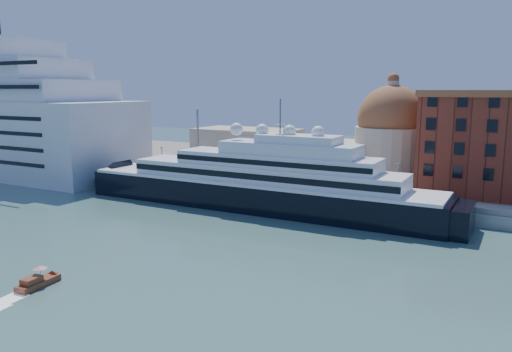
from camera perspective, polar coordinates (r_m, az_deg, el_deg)
The scene contains 9 objects.
ground at distance 90.52m, azimuth -8.14°, elevation -6.50°, with size 400.00×400.00×0.00m, color #38625F.
quay at distance 118.37m, azimuth 1.70°, elevation -1.89°, with size 180.00×10.00×2.50m, color gray.
land at distance 155.53m, azimuth 8.53°, elevation 0.74°, with size 260.00×72.00×2.00m, color slate.
quay_fence at distance 114.09m, azimuth 0.68°, elevation -1.38°, with size 180.00×0.10×1.20m, color slate.
superyacht at distance 108.72m, azimuth -1.45°, elevation -1.07°, with size 91.81×12.73×27.44m.
service_barge at distance 143.35m, azimuth -20.98°, elevation -0.65°, with size 12.99×4.88×2.88m.
water_taxi at distance 72.05m, azimuth -23.73°, elevation -11.02°, with size 2.46×6.09×2.82m.
church at distance 135.96m, azimuth 8.66°, elevation 3.65°, with size 66.00×18.00×25.50m.
lamp_posts at distance 121.66m, azimuth -3.99°, elevation 2.51°, with size 120.80×2.40×18.00m.
Camera 1 is at (52.23, -69.47, 25.32)m, focal length 35.00 mm.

